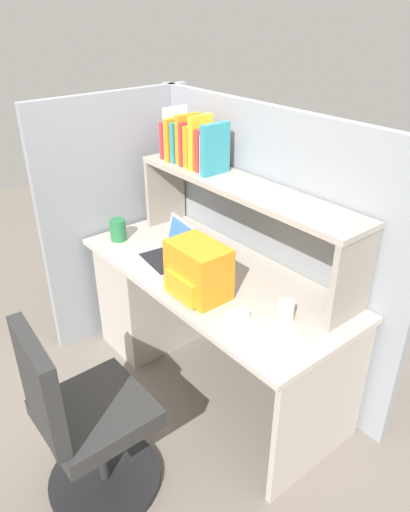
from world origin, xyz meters
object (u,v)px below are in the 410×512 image
object	(u,v)px
paper_cup	(286,311)
snack_canister	(118,230)
laptop	(171,253)
backpack	(197,271)
office_chair	(85,427)
computer_mouse	(237,314)

from	to	relation	value
paper_cup	snack_canister	bearing A→B (deg)	-171.71
snack_canister	laptop	bearing A→B (deg)	12.34
backpack	snack_canister	distance (m)	0.77
backpack	laptop	bearing A→B (deg)	164.74
paper_cup	office_chair	size ratio (longest dim) A/B	0.10
computer_mouse	snack_canister	distance (m)	1.03
backpack	office_chair	xyz separation A→B (m)	(0.11, -0.71, -0.47)
laptop	office_chair	world-z (taller)	laptop
computer_mouse	office_chair	world-z (taller)	office_chair
laptop	snack_canister	size ratio (longest dim) A/B	2.61
laptop	backpack	bearing A→B (deg)	-15.26
backpack	office_chair	size ratio (longest dim) A/B	0.32
computer_mouse	paper_cup	distance (m)	0.22
backpack	snack_canister	size ratio (longest dim) A/B	2.31
paper_cup	office_chair	bearing A→B (deg)	-109.15
office_chair	laptop	bearing A→B (deg)	-55.73
paper_cup	computer_mouse	bearing A→B (deg)	-133.27
computer_mouse	office_chair	size ratio (longest dim) A/B	0.11
paper_cup	backpack	bearing A→B (deg)	-157.04
laptop	snack_canister	bearing A→B (deg)	-167.66
laptop	office_chair	distance (m)	1.00
backpack	office_chair	distance (m)	0.86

